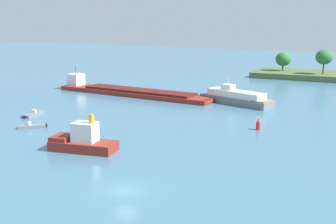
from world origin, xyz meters
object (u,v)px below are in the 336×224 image
(white_riverboat, at_px, (236,98))
(small_motorboat, at_px, (32,126))
(fishing_skiff, at_px, (33,114))
(tugboat, at_px, (82,141))
(channel_buoy_red, at_px, (258,125))
(cargo_barge, at_px, (130,91))

(white_riverboat, relative_size, small_motorboat, 4.01)
(white_riverboat, height_order, fishing_skiff, white_riverboat)
(small_motorboat, bearing_deg, tugboat, -24.66)
(small_motorboat, height_order, channel_buoy_red, channel_buoy_red)
(cargo_barge, bearing_deg, white_riverboat, 0.08)
(white_riverboat, bearing_deg, small_motorboat, -124.59)
(small_motorboat, bearing_deg, fishing_skiff, 131.07)
(fishing_skiff, bearing_deg, small_motorboat, -48.93)
(white_riverboat, xyz_separation_m, small_motorboat, (-23.52, -34.10, -1.01))
(small_motorboat, height_order, tugboat, tugboat)
(white_riverboat, xyz_separation_m, fishing_skiff, (-29.85, -26.83, -1.01))
(small_motorboat, relative_size, tugboat, 0.44)
(tugboat, height_order, fishing_skiff, tugboat)
(small_motorboat, relative_size, cargo_barge, 0.11)
(small_motorboat, xyz_separation_m, fishing_skiff, (-6.34, 7.27, -0.01))
(tugboat, bearing_deg, fishing_skiff, 146.41)
(fishing_skiff, bearing_deg, white_riverboat, 41.95)
(small_motorboat, height_order, cargo_barge, cargo_barge)
(tugboat, relative_size, channel_buoy_red, 4.93)
(channel_buoy_red, bearing_deg, tugboat, -130.48)
(channel_buoy_red, bearing_deg, fishing_skiff, -169.39)
(small_motorboat, xyz_separation_m, channel_buoy_red, (33.30, 14.69, 0.53))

